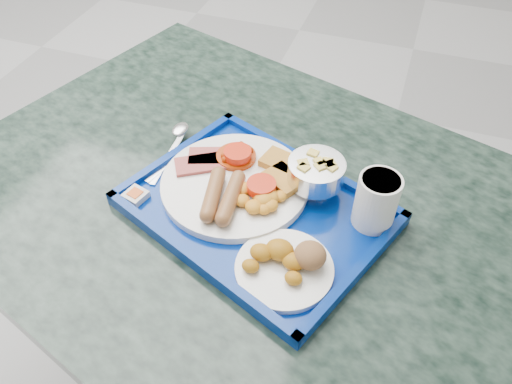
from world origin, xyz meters
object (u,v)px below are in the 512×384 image
main_plate (239,183)px  fruit_bowl (316,172)px  juice_cup (377,200)px  tray (256,210)px  bread_plate (288,263)px  table (268,272)px

main_plate → fruit_bowl: 0.14m
juice_cup → tray: bearing=-169.6°
fruit_bowl → juice_cup: bearing=-19.1°
main_plate → bread_plate: bearing=-46.7°
bread_plate → fruit_bowl: bearing=91.2°
bread_plate → juice_cup: size_ratio=1.57×
tray → bread_plate: bread_plate is taller
tray → fruit_bowl: 0.13m
tray → juice_cup: juice_cup is taller
tray → main_plate: main_plate is taller
table → fruit_bowl: (0.07, 0.06, 0.26)m
bread_plate → juice_cup: (0.11, 0.15, 0.04)m
tray → fruit_bowl: size_ratio=5.17×
fruit_bowl → tray: bearing=-138.8°
fruit_bowl → table: bearing=-140.2°
tray → juice_cup: 0.21m
main_plate → fruit_bowl: bearing=16.6°
table → juice_cup: juice_cup is taller
table → main_plate: 0.24m
main_plate → bread_plate: 0.20m
table → bread_plate: (0.07, -0.13, 0.23)m
tray → bread_plate: 0.14m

